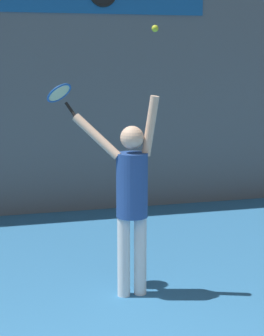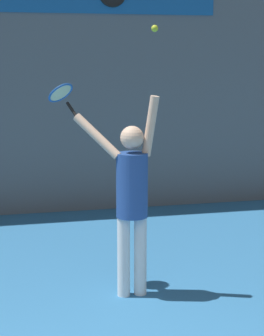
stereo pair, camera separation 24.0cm
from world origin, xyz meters
name	(u,v)px [view 1 (the left image)]	position (x,y,z in m)	size (l,w,h in m)	color
back_wall	(20,52)	(0.00, 6.21, 2.50)	(18.00, 0.10, 5.00)	slate
tennis_player	(131,193)	(0.71, 2.56, 1.08)	(0.84, 0.51, 2.06)	white
tennis_racket	(60,94)	(0.08, 3.01, 2.05)	(0.36, 0.37, 0.35)	black
tennis_ball	(155,28)	(0.91, 2.41, 2.70)	(0.07, 0.07, 0.07)	#CCDB2D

